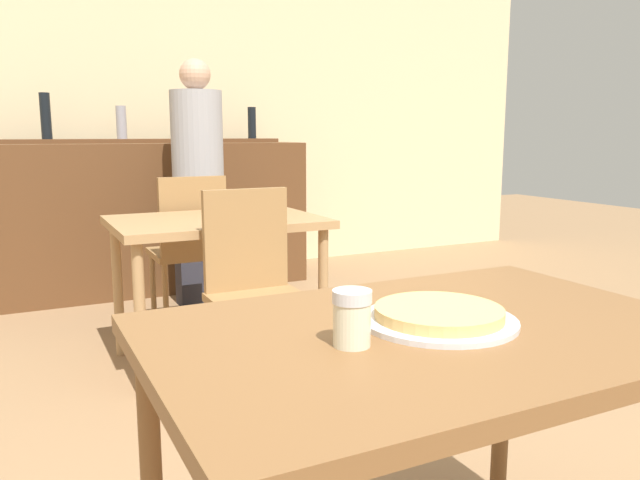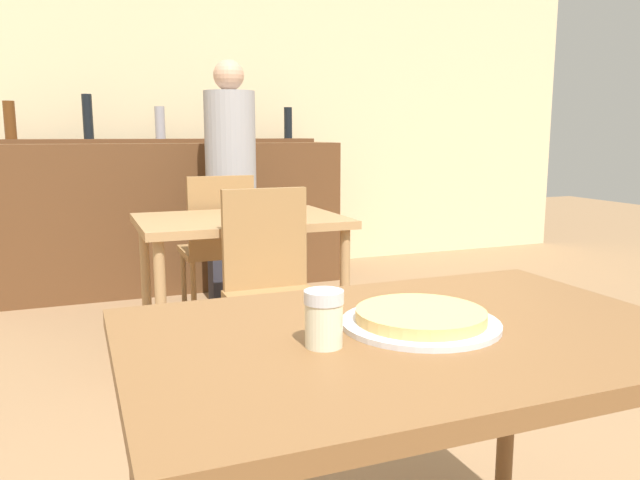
% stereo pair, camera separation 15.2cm
% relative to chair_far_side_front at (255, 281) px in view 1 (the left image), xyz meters
% --- Properties ---
extents(wall_back, '(8.00, 0.05, 2.80)m').
position_rel_chair_far_side_front_xyz_m(wall_back, '(-0.14, 2.72, 0.87)').
color(wall_back, beige).
rests_on(wall_back, ground_plane).
extents(dining_table_near, '(1.18, 0.79, 0.75)m').
position_rel_chair_far_side_front_xyz_m(dining_table_near, '(-0.14, -1.43, 0.14)').
color(dining_table_near, brown).
rests_on(dining_table_near, ground_plane).
extents(dining_table_far, '(1.01, 0.73, 0.74)m').
position_rel_chair_far_side_front_xyz_m(dining_table_far, '(0.00, 0.53, 0.12)').
color(dining_table_far, '#A87F51').
rests_on(dining_table_far, ground_plane).
extents(bar_counter, '(2.60, 0.56, 1.09)m').
position_rel_chair_far_side_front_xyz_m(bar_counter, '(-0.14, 2.22, 0.01)').
color(bar_counter, brown).
rests_on(bar_counter, ground_plane).
extents(bar_back_shelf, '(2.39, 0.24, 0.35)m').
position_rel_chair_far_side_front_xyz_m(bar_back_shelf, '(-0.15, 2.36, 0.61)').
color(bar_back_shelf, brown).
rests_on(bar_back_shelf, bar_counter).
extents(chair_far_side_front, '(0.40, 0.40, 0.92)m').
position_rel_chair_far_side_front_xyz_m(chair_far_side_front, '(0.00, 0.00, 0.00)').
color(chair_far_side_front, olive).
rests_on(chair_far_side_front, ground_plane).
extents(chair_far_side_back, '(0.40, 0.40, 0.92)m').
position_rel_chair_far_side_front_xyz_m(chair_far_side_back, '(-0.00, 1.06, 0.00)').
color(chair_far_side_back, olive).
rests_on(chair_far_side_back, ground_plane).
extents(pizza_tray, '(0.34, 0.34, 0.04)m').
position_rel_chair_far_side_front_xyz_m(pizza_tray, '(-0.11, -1.42, 0.24)').
color(pizza_tray, silver).
rests_on(pizza_tray, dining_table_near).
extents(cheese_shaker, '(0.08, 0.08, 0.11)m').
position_rel_chair_far_side_front_xyz_m(cheese_shaker, '(-0.35, -1.46, 0.28)').
color(cheese_shaker, beige).
rests_on(cheese_shaker, dining_table_near).
extents(person_standing, '(0.34, 0.34, 1.64)m').
position_rel_chair_far_side_front_xyz_m(person_standing, '(0.22, 1.64, 0.35)').
color(person_standing, '#2D2D38').
rests_on(person_standing, ground_plane).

